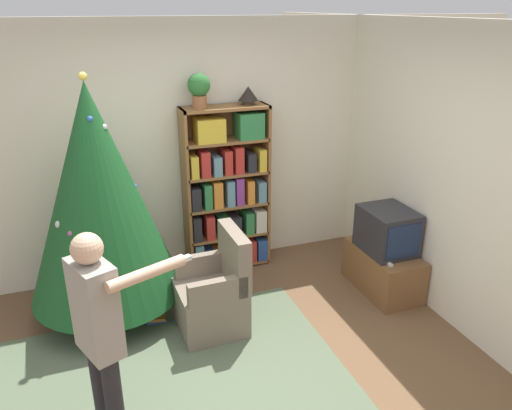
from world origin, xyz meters
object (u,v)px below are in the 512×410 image
Objects in this scene: potted_plant at (199,88)px; television at (387,231)px; bookshelf at (227,193)px; christmas_tree at (98,195)px; armchair at (215,296)px; standing_person at (100,331)px; table_lamp at (248,94)px.

television is at bearing -33.82° from potted_plant.
bookshelf is 0.80× the size of christmas_tree.
armchair is 1.97m from potted_plant.
potted_plant reaches higher than standing_person.
table_lamp is at bearing 2.00° from bookshelf.
armchair is 4.60× the size of table_lamp.
armchair is (-1.76, -0.03, -0.33)m from television.
christmas_tree is at bearing -162.23° from table_lamp.
bookshelf is 1.14× the size of standing_person.
christmas_tree is at bearing -159.46° from bookshelf.
television is 0.34× the size of standing_person.
potted_plant is at bearing 146.18° from television.
armchair is 1.55m from standing_person.
standing_person is 2.65m from potted_plant.
standing_person is 2.87m from table_lamp.
potted_plant is 1.64× the size of table_lamp.
standing_person is at bearing -128.27° from table_lamp.
potted_plant is (-1.56, 1.04, 1.30)m from television.
table_lamp is (1.55, 0.50, 0.69)m from christmas_tree.
potted_plant is 0.51m from table_lamp.
bookshelf is 3.31× the size of television.
table_lamp is at bearing -0.00° from potted_plant.
bookshelf is at bearing -178.00° from table_lamp.
armchair is at bearing 115.41° from standing_person.
table_lamp reaches higher than standing_person.
table_lamp reaches higher than television.
television is 1.79m from armchair.
standing_person reaches higher than armchair.
potted_plant is at bearing 25.28° from christmas_tree.
television is at bearing -38.38° from bookshelf.
armchair is at bearing -34.20° from christmas_tree.
armchair is at bearing -123.00° from table_lamp.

